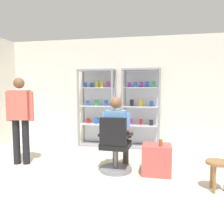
{
  "coord_description": "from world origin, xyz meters",
  "views": [
    {
      "loc": [
        0.99,
        -2.88,
        1.42
      ],
      "look_at": [
        0.13,
        1.27,
        1.0
      ],
      "focal_mm": 37.15,
      "sensor_mm": 36.0,
      "label": 1
    }
  ],
  "objects_px": {
    "storage_crate": "(157,159)",
    "wooden_stool": "(218,167)",
    "tea_glass": "(161,143)",
    "seated_shopkeeper": "(117,129)",
    "standing_customer": "(20,115)",
    "office_chair": "(115,150)",
    "display_cabinet_right": "(141,108)",
    "display_cabinet_left": "(98,107)"
  },
  "relations": [
    {
      "from": "display_cabinet_left",
      "to": "office_chair",
      "type": "relative_size",
      "value": 1.98
    },
    {
      "from": "seated_shopkeeper",
      "to": "office_chair",
      "type": "bearing_deg",
      "value": -92.37
    },
    {
      "from": "storage_crate",
      "to": "wooden_stool",
      "type": "relative_size",
      "value": 1.18
    },
    {
      "from": "tea_glass",
      "to": "storage_crate",
      "type": "bearing_deg",
      "value": 127.15
    },
    {
      "from": "storage_crate",
      "to": "wooden_stool",
      "type": "height_order",
      "value": "storage_crate"
    },
    {
      "from": "tea_glass",
      "to": "display_cabinet_right",
      "type": "bearing_deg",
      "value": 103.9
    },
    {
      "from": "display_cabinet_right",
      "to": "seated_shopkeeper",
      "type": "relative_size",
      "value": 1.47
    },
    {
      "from": "office_chair",
      "to": "standing_customer",
      "type": "bearing_deg",
      "value": 177.67
    },
    {
      "from": "seated_shopkeeper",
      "to": "storage_crate",
      "type": "height_order",
      "value": "seated_shopkeeper"
    },
    {
      "from": "standing_customer",
      "to": "seated_shopkeeper",
      "type": "bearing_deg",
      "value": 2.77
    },
    {
      "from": "seated_shopkeeper",
      "to": "display_cabinet_left",
      "type": "bearing_deg",
      "value": 115.8
    },
    {
      "from": "storage_crate",
      "to": "display_cabinet_right",
      "type": "bearing_deg",
      "value": 102.71
    },
    {
      "from": "office_chair",
      "to": "standing_customer",
      "type": "distance_m",
      "value": 1.91
    },
    {
      "from": "office_chair",
      "to": "tea_glass",
      "type": "xyz_separation_m",
      "value": [
        0.76,
        -0.03,
        0.16
      ]
    },
    {
      "from": "seated_shopkeeper",
      "to": "storage_crate",
      "type": "distance_m",
      "value": 0.84
    },
    {
      "from": "office_chair",
      "to": "seated_shopkeeper",
      "type": "xyz_separation_m",
      "value": [
        0.01,
        0.16,
        0.32
      ]
    },
    {
      "from": "display_cabinet_left",
      "to": "seated_shopkeeper",
      "type": "bearing_deg",
      "value": -64.2
    },
    {
      "from": "display_cabinet_right",
      "to": "storage_crate",
      "type": "bearing_deg",
      "value": -77.29
    },
    {
      "from": "seated_shopkeeper",
      "to": "tea_glass",
      "type": "distance_m",
      "value": 0.79
    },
    {
      "from": "standing_customer",
      "to": "tea_glass",
      "type": "bearing_deg",
      "value": -2.35
    },
    {
      "from": "display_cabinet_left",
      "to": "seated_shopkeeper",
      "type": "xyz_separation_m",
      "value": [
        0.81,
        -1.68,
        -0.26
      ]
    },
    {
      "from": "storage_crate",
      "to": "tea_glass",
      "type": "height_order",
      "value": "tea_glass"
    },
    {
      "from": "storage_crate",
      "to": "standing_customer",
      "type": "height_order",
      "value": "standing_customer"
    },
    {
      "from": "storage_crate",
      "to": "tea_glass",
      "type": "bearing_deg",
      "value": -52.85
    },
    {
      "from": "display_cabinet_left",
      "to": "wooden_stool",
      "type": "relative_size",
      "value": 4.46
    },
    {
      "from": "display_cabinet_right",
      "to": "office_chair",
      "type": "distance_m",
      "value": 1.96
    },
    {
      "from": "office_chair",
      "to": "wooden_stool",
      "type": "bearing_deg",
      "value": -15.92
    },
    {
      "from": "office_chair",
      "to": "storage_crate",
      "type": "height_order",
      "value": "office_chair"
    },
    {
      "from": "seated_shopkeeper",
      "to": "storage_crate",
      "type": "xyz_separation_m",
      "value": [
        0.69,
        -0.12,
        -0.46
      ]
    },
    {
      "from": "standing_customer",
      "to": "wooden_stool",
      "type": "height_order",
      "value": "standing_customer"
    },
    {
      "from": "tea_glass",
      "to": "seated_shopkeeper",
      "type": "bearing_deg",
      "value": 165.43
    },
    {
      "from": "storage_crate",
      "to": "wooden_stool",
      "type": "bearing_deg",
      "value": -30.03
    },
    {
      "from": "seated_shopkeeper",
      "to": "standing_customer",
      "type": "distance_m",
      "value": 1.85
    },
    {
      "from": "storage_crate",
      "to": "standing_customer",
      "type": "xyz_separation_m",
      "value": [
        -2.53,
        0.03,
        0.68
      ]
    },
    {
      "from": "display_cabinet_left",
      "to": "display_cabinet_right",
      "type": "bearing_deg",
      "value": 0.06
    },
    {
      "from": "tea_glass",
      "to": "standing_customer",
      "type": "xyz_separation_m",
      "value": [
        -2.58,
        0.11,
        0.38
      ]
    },
    {
      "from": "display_cabinet_right",
      "to": "tea_glass",
      "type": "relative_size",
      "value": 17.87
    },
    {
      "from": "seated_shopkeeper",
      "to": "tea_glass",
      "type": "bearing_deg",
      "value": -14.57
    },
    {
      "from": "storage_crate",
      "to": "seated_shopkeeper",
      "type": "bearing_deg",
      "value": 170.35
    },
    {
      "from": "office_chair",
      "to": "display_cabinet_right",
      "type": "bearing_deg",
      "value": 81.02
    },
    {
      "from": "display_cabinet_left",
      "to": "office_chair",
      "type": "xyz_separation_m",
      "value": [
        0.81,
        -1.85,
        -0.57
      ]
    },
    {
      "from": "storage_crate",
      "to": "tea_glass",
      "type": "relative_size",
      "value": 4.73
    }
  ]
}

